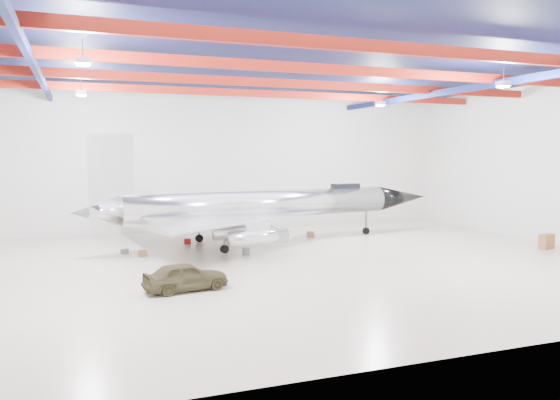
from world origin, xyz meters
name	(u,v)px	position (x,y,z in m)	size (l,w,h in m)	color
floor	(277,264)	(0.00, 0.00, 0.00)	(40.00, 40.00, 0.00)	beige
wall_back	(214,162)	(0.00, 15.00, 5.50)	(40.00, 40.00, 0.00)	silver
wall_right	(554,163)	(20.00, 0.00, 5.50)	(30.00, 30.00, 0.00)	silver
ceiling	(277,64)	(0.00, 0.00, 11.00)	(40.00, 40.00, 0.00)	#0A0F38
ceiling_structure	(277,77)	(0.00, 0.00, 10.32)	(39.50, 29.50, 1.08)	maroon
jet_aircraft	(263,208)	(1.53, 7.02, 2.41)	(26.95, 17.14, 7.35)	silver
jeep	(186,276)	(-5.88, -4.09, 0.65)	(1.53, 3.81, 1.30)	#3D361E
desk	(546,241)	(18.00, -1.56, 0.49)	(1.08, 0.54, 0.99)	brown
crate_ply	(143,253)	(-6.80, 5.02, 0.17)	(0.49, 0.39, 0.35)	olive
toolbox_red	(187,241)	(-3.42, 8.56, 0.17)	(0.48, 0.38, 0.33)	maroon
engine_drum	(246,251)	(-0.81, 3.33, 0.21)	(0.46, 0.46, 0.42)	#59595B
parts_bin	(311,234)	(5.72, 8.46, 0.19)	(0.55, 0.44, 0.39)	olive
crate_small	(125,251)	(-7.76, 6.23, 0.15)	(0.43, 0.34, 0.30)	#59595B
spares_box	(236,235)	(0.50, 10.36, 0.16)	(0.36, 0.36, 0.33)	#59595B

